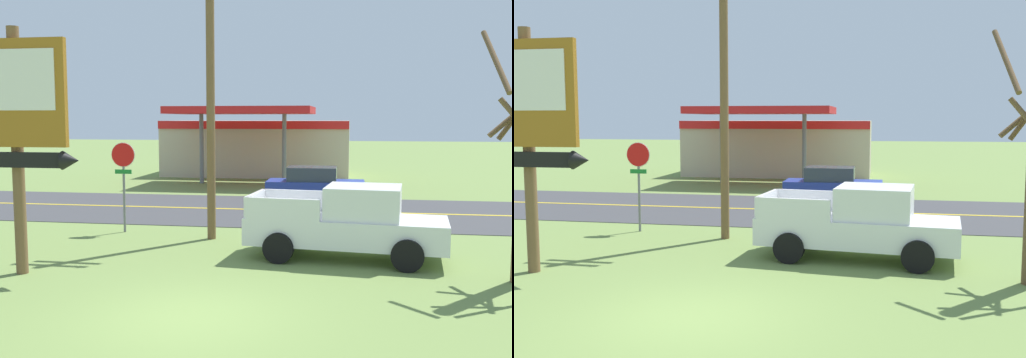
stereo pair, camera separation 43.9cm
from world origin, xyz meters
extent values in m
plane|color=olive|center=(0.00, 0.00, 0.00)|extent=(180.00, 180.00, 0.00)
cube|color=#3D3D3F|center=(0.00, 13.00, 0.01)|extent=(140.00, 8.00, 0.02)
cube|color=gold|center=(0.00, 13.00, 0.02)|extent=(126.00, 0.20, 0.01)
cylinder|color=brown|center=(-4.81, 2.43, 2.92)|extent=(0.28, 0.28, 5.84)
cube|color=#996019|center=(-4.81, 2.25, 4.30)|extent=(2.74, 0.16, 2.49)
cube|color=white|center=(-4.81, 2.16, 4.60)|extent=(2.30, 0.03, 1.39)
cube|color=black|center=(-4.81, 2.25, 2.76)|extent=(2.46, 0.12, 0.36)
cone|color=black|center=(-3.38, 2.25, 2.76)|extent=(0.40, 0.44, 0.44)
cylinder|color=slate|center=(-4.34, 7.73, 1.10)|extent=(0.08, 0.08, 2.20)
cylinder|color=red|center=(-4.34, 7.70, 2.55)|extent=(0.76, 0.03, 0.76)
cylinder|color=white|center=(-4.34, 7.72, 2.55)|extent=(0.80, 0.01, 0.80)
cube|color=#19722D|center=(-4.34, 7.70, 2.00)|extent=(0.56, 0.03, 0.14)
cylinder|color=brown|center=(-1.26, 7.13, 4.65)|extent=(0.26, 0.26, 9.31)
cylinder|color=brown|center=(6.67, 4.07, 3.79)|extent=(1.20, 0.42, 1.03)
cylinder|color=brown|center=(6.08, 3.39, 4.97)|extent=(0.39, 1.58, 1.54)
cube|color=beige|center=(-3.13, 28.35, 1.80)|extent=(12.00, 6.00, 3.60)
cube|color=red|center=(-3.13, 25.30, 3.35)|extent=(12.00, 0.12, 0.50)
cube|color=red|center=(-3.13, 22.35, 4.20)|extent=(8.00, 5.00, 0.40)
cylinder|color=slate|center=(-5.53, 22.35, 2.10)|extent=(0.24, 0.24, 4.20)
cylinder|color=slate|center=(-0.73, 22.35, 2.10)|extent=(0.24, 0.24, 4.20)
cube|color=silver|center=(2.88, 5.21, 0.76)|extent=(5.38, 2.52, 0.72)
cube|color=silver|center=(3.33, 5.16, 1.54)|extent=(2.09, 2.00, 0.84)
cube|color=#28333D|center=(4.21, 5.06, 1.54)|extent=(0.28, 1.66, 0.71)
cube|color=silver|center=(1.47, 6.29, 1.40)|extent=(1.95, 0.33, 0.56)
cube|color=silver|center=(1.26, 4.46, 1.40)|extent=(1.95, 0.33, 0.56)
cube|color=silver|center=(0.40, 5.48, 1.40)|extent=(0.33, 1.88, 0.56)
cylinder|color=black|center=(4.59, 6.01, 0.40)|extent=(0.83, 0.37, 0.80)
cylinder|color=black|center=(4.37, 4.06, 0.40)|extent=(0.83, 0.37, 0.80)
cylinder|color=black|center=(1.39, 6.36, 0.40)|extent=(0.83, 0.37, 0.80)
cylinder|color=black|center=(1.17, 4.41, 0.40)|extent=(0.83, 0.37, 0.80)
cube|color=#233893|center=(1.49, 15.00, 0.68)|extent=(4.20, 1.76, 0.72)
cube|color=#2D3842|center=(1.34, 15.00, 1.34)|extent=(2.10, 1.56, 0.60)
cylinder|color=black|center=(2.79, 15.88, 0.32)|extent=(0.64, 0.24, 0.64)
cylinder|color=black|center=(2.79, 14.12, 0.32)|extent=(0.64, 0.24, 0.64)
cylinder|color=black|center=(0.19, 15.88, 0.32)|extent=(0.64, 0.24, 0.64)
cylinder|color=black|center=(0.19, 14.12, 0.32)|extent=(0.64, 0.24, 0.64)
camera|label=1|loc=(2.96, -10.16, 3.70)|focal=40.69mm
camera|label=2|loc=(3.39, -10.09, 3.70)|focal=40.69mm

